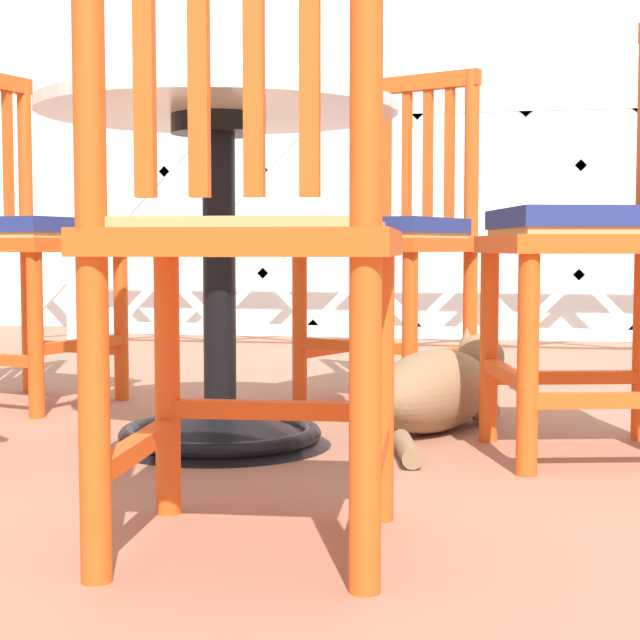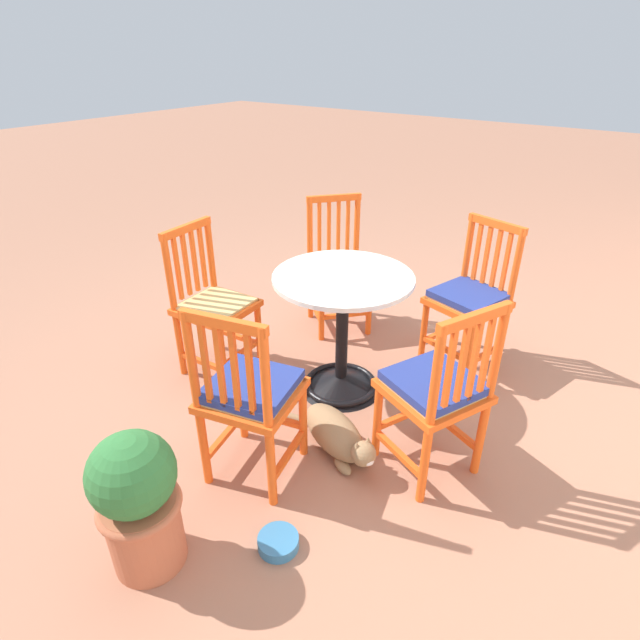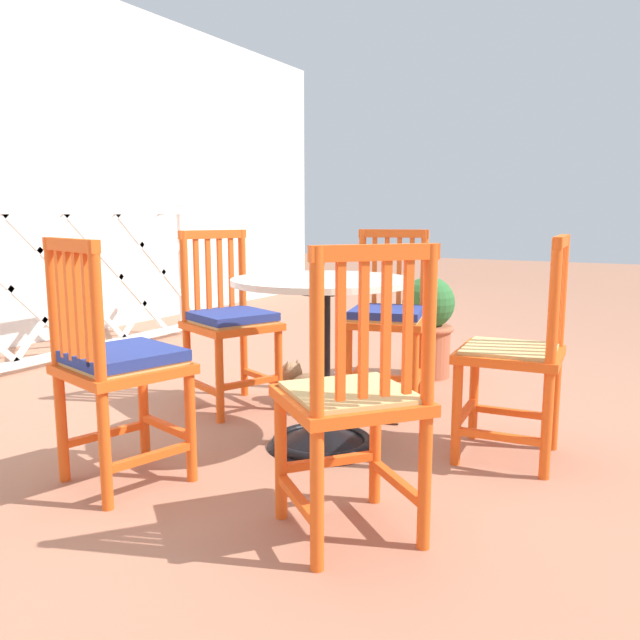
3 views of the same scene
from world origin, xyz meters
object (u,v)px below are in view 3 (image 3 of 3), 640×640
Objects in this scene: orange_chair_near_fence at (118,366)px; tabby_cat at (316,391)px; orange_chair_at_corner at (354,402)px; orange_chair_tucked_in at (517,355)px; orange_chair_facing_out at (388,318)px; orange_chair_by_planter at (230,322)px; terracotta_planter at (428,324)px; pet_water_bowl at (348,376)px; cafe_table at (322,382)px.

tabby_cat is at bearing -9.22° from orange_chair_near_fence.
orange_chair_tucked_in is (0.91, -0.29, 0.00)m from orange_chair_at_corner.
orange_chair_tucked_in is 0.95m from orange_chair_facing_out.
orange_chair_facing_out is at bearing -36.52° from tabby_cat.
orange_chair_by_planter is 1.47× the size of terracotta_planter.
orange_chair_facing_out is at bearing 56.23° from orange_chair_tucked_in.
pet_water_bowl is (-0.34, 0.38, -0.30)m from terracotta_planter.
orange_chair_at_corner is 2.10m from terracotta_planter.
terracotta_planter is 0.59m from pet_water_bowl.
orange_chair_facing_out is 5.36× the size of pet_water_bowl.
orange_chair_at_corner and orange_chair_facing_out have the same top height.
cafe_table is at bearing -177.41° from orange_chair_facing_out.
orange_chair_near_fence reaches higher than terracotta_planter.
orange_chair_by_planter is at bearing 113.07° from tabby_cat.
orange_chair_tucked_in is at bearing -124.48° from pet_water_bowl.
orange_chair_facing_out is 1.00× the size of orange_chair_near_fence.
orange_chair_near_fence is at bearing 170.78° from tabby_cat.
orange_chair_by_planter is 1.00× the size of orange_chair_near_fence.
cafe_table reaches higher than tabby_cat.
orange_chair_facing_out is at bearing -125.96° from pet_water_bowl.
orange_chair_tucked_in and orange_chair_near_fence have the same top height.
orange_chair_facing_out is 0.55m from tabby_cat.
orange_chair_tucked_in is 1.11m from tabby_cat.
cafe_table is 1.39m from terracotta_planter.
orange_chair_facing_out is 1.55m from orange_chair_near_fence.
orange_chair_near_fence is (-0.69, 0.47, 0.16)m from cafe_table.
orange_chair_near_fence is 1.21m from tabby_cat.
cafe_table is 0.83× the size of orange_chair_near_fence.
orange_chair_facing_out is (1.44, 0.50, 0.01)m from orange_chair_at_corner.
cafe_table is 0.81m from orange_chair_facing_out.
tabby_cat is (-0.34, 0.25, -0.35)m from orange_chair_facing_out.
pet_water_bowl is at bearing 26.87° from orange_chair_at_corner.
cafe_table reaches higher than terracotta_planter.
orange_chair_facing_out is 1.24× the size of tabby_cat.
orange_chair_tucked_in is 1.44m from orange_chair_by_planter.
orange_chair_at_corner is 1.48m from orange_chair_by_planter.
orange_chair_tucked_in is (0.27, -0.75, 0.15)m from cafe_table.
orange_chair_at_corner is 1.52m from orange_chair_facing_out.
orange_chair_by_planter is at bearing 148.91° from terracotta_planter.
orange_chair_tucked_in and orange_chair_facing_out have the same top height.
orange_chair_near_fence is (-0.04, 0.93, 0.01)m from orange_chair_at_corner.
terracotta_planter is (0.94, -0.26, 0.23)m from tabby_cat.
orange_chair_by_planter is (0.28, 0.69, 0.16)m from cafe_table.
cafe_table is 0.83× the size of orange_chair_tucked_in.
tabby_cat is (1.15, -0.19, -0.35)m from orange_chair_near_fence.
orange_chair_tucked_in reaches higher than pet_water_bowl.
cafe_table is at bearing -179.08° from terracotta_planter.
orange_chair_at_corner is at bearing -128.75° from orange_chair_by_planter.
cafe_table is 0.81m from orange_chair_at_corner.
orange_chair_by_planter is (-0.51, 0.66, 0.00)m from orange_chair_facing_out.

